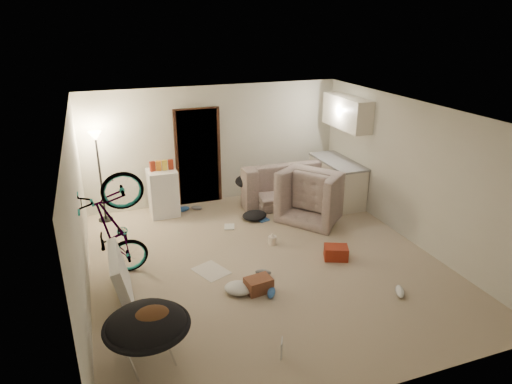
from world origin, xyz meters
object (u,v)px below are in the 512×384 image
object	(u,v)px
kitchen_counter	(337,182)
drink_case_a	(259,285)
mini_fridge	(163,193)
tv_box	(121,276)
drink_case_b	(336,253)
bicycle	(117,251)
saucer_chair	(148,332)
floor_lamp	(98,157)
juicer	(272,240)
armchair	(318,198)
sofa	(289,185)

from	to	relation	value
kitchen_counter	drink_case_a	distance (m)	3.97
mini_fridge	drink_case_a	xyz separation A→B (m)	(0.84, -3.31, -0.37)
mini_fridge	tv_box	distance (m)	3.00
tv_box	drink_case_b	world-z (taller)	tv_box
drink_case_a	drink_case_b	distance (m)	1.63
drink_case_b	drink_case_a	bearing A→B (deg)	-139.75
bicycle	mini_fridge	distance (m)	2.45
kitchen_counter	saucer_chair	distance (m)	5.86
floor_lamp	tv_box	world-z (taller)	floor_lamp
floor_lamp	kitchen_counter	world-z (taller)	floor_lamp
saucer_chair	floor_lamp	bearing A→B (deg)	93.79
floor_lamp	bicycle	xyz separation A→B (m)	(0.10, -2.31, -0.84)
saucer_chair	tv_box	size ratio (longest dim) A/B	0.92
saucer_chair	drink_case_a	world-z (taller)	saucer_chair
drink_case_a	juicer	world-z (taller)	drink_case_a
armchair	tv_box	bearing A→B (deg)	74.97
kitchen_counter	armchair	distance (m)	0.96
armchair	drink_case_b	bearing A→B (deg)	125.32
drink_case_b	juicer	world-z (taller)	drink_case_b
bicycle	juicer	xyz separation A→B (m)	(2.65, 0.23, -0.38)
drink_case_b	kitchen_counter	bearing A→B (deg)	84.27
floor_lamp	juicer	distance (m)	3.66
floor_lamp	kitchen_counter	size ratio (longest dim) A/B	1.21
bicycle	tv_box	xyz separation A→B (m)	(0.00, -0.59, -0.11)
armchair	drink_case_a	distance (m)	3.01
kitchen_counter	floor_lamp	bearing A→B (deg)	172.34
kitchen_counter	mini_fridge	bearing A→B (deg)	171.48
floor_lamp	juicer	world-z (taller)	floor_lamp
bicycle	kitchen_counter	bearing A→B (deg)	-72.73
saucer_chair	tv_box	world-z (taller)	tv_box
bicycle	tv_box	size ratio (longest dim) A/B	1.64
kitchen_counter	tv_box	xyz separation A→B (m)	(-4.73, -2.26, -0.08)
drink_case_a	armchair	bearing A→B (deg)	38.05
bicycle	juicer	bearing A→B (deg)	-87.25
armchair	bicycle	xyz separation A→B (m)	(-3.97, -1.08, 0.09)
kitchen_counter	bicycle	xyz separation A→B (m)	(-4.73, -1.66, 0.03)
mini_fridge	drink_case_a	distance (m)	3.43
sofa	mini_fridge	xyz separation A→B (m)	(-2.73, 0.10, 0.15)
sofa	drink_case_a	bearing A→B (deg)	60.11
floor_lamp	saucer_chair	world-z (taller)	floor_lamp
armchair	juicer	bearing A→B (deg)	84.97
drink_case_b	floor_lamp	bearing A→B (deg)	163.86
floor_lamp	juicer	xyz separation A→B (m)	(2.75, -2.09, -1.22)
drink_case_a	floor_lamp	bearing A→B (deg)	112.14
armchair	bicycle	distance (m)	4.12
sofa	bicycle	distance (m)	4.34
floor_lamp	sofa	world-z (taller)	floor_lamp
kitchen_counter	drink_case_b	bearing A→B (deg)	-119.11
floor_lamp	drink_case_a	xyz separation A→B (m)	(2.00, -3.41, -1.20)
drink_case_a	bicycle	bearing A→B (deg)	141.82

